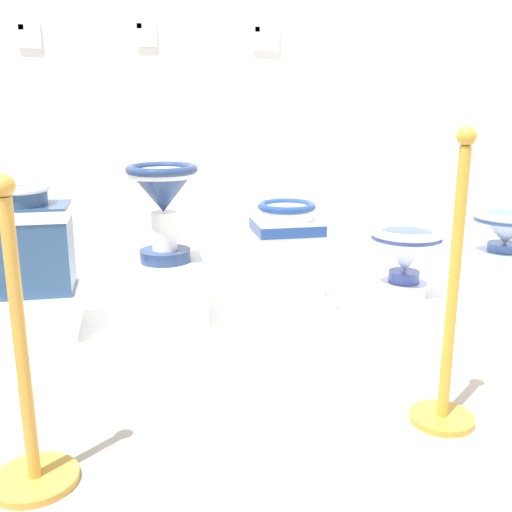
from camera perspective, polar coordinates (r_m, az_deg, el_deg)
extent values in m
cube|color=white|center=(3.23, -4.33, 19.71)|extent=(4.12, 0.06, 2.82)
cube|color=white|center=(2.87, -2.40, -7.18)|extent=(3.49, 1.02, 0.12)
cube|color=white|center=(2.83, -20.43, -5.07)|extent=(0.39, 0.34, 0.20)
cube|color=navy|center=(2.75, -20.97, 0.61)|extent=(0.37, 0.25, 0.38)
cube|color=white|center=(2.72, -21.27, 3.79)|extent=(0.38, 0.26, 0.05)
cylinder|color=navy|center=(2.71, -21.41, 5.29)|extent=(0.21, 0.21, 0.07)
torus|color=white|center=(2.70, -21.49, 6.06)|extent=(0.24, 0.24, 0.04)
cube|color=white|center=(2.87, -8.49, -3.18)|extent=(0.35, 0.37, 0.28)
cylinder|color=navy|center=(2.82, -8.62, 0.05)|extent=(0.24, 0.24, 0.06)
cylinder|color=white|center=(2.79, -8.71, 2.38)|extent=(0.11, 0.11, 0.18)
cone|color=navy|center=(2.76, -8.86, 6.15)|extent=(0.31, 0.31, 0.19)
cylinder|color=white|center=(2.75, -8.93, 7.73)|extent=(0.30, 0.30, 0.03)
torus|color=navy|center=(2.75, -8.95, 8.14)|extent=(0.32, 0.32, 0.04)
cylinder|color=white|center=(2.75, -8.94, 8.04)|extent=(0.22, 0.22, 0.01)
cube|color=white|center=(2.95, 2.83, -4.29)|extent=(0.39, 0.36, 0.10)
cube|color=white|center=(2.88, 2.89, 0.02)|extent=(0.30, 0.28, 0.35)
cube|color=navy|center=(2.85, 2.92, 2.78)|extent=(0.31, 0.29, 0.05)
cylinder|color=white|center=(2.84, 2.94, 4.10)|extent=(0.25, 0.25, 0.06)
torus|color=navy|center=(2.83, 2.95, 4.74)|extent=(0.27, 0.27, 0.04)
cube|color=white|center=(3.04, 13.72, -4.32)|extent=(0.38, 0.33, 0.09)
cylinder|color=silver|center=(3.01, 13.81, -2.98)|extent=(0.23, 0.23, 0.06)
cylinder|color=#324590|center=(3.00, 13.88, -1.90)|extent=(0.15, 0.15, 0.06)
cone|color=silver|center=(2.96, 14.03, 0.43)|extent=(0.34, 0.34, 0.20)
cylinder|color=#324590|center=(2.94, 14.12, 1.90)|extent=(0.34, 0.34, 0.03)
torus|color=silver|center=(2.94, 14.15, 2.27)|extent=(0.36, 0.36, 0.04)
cylinder|color=#324590|center=(2.94, 14.14, 2.18)|extent=(0.24, 0.24, 0.01)
cube|color=white|center=(3.38, 22.25, -2.11)|extent=(0.39, 0.36, 0.19)
cylinder|color=#ACBBD9|center=(3.35, 22.46, -0.04)|extent=(0.29, 0.29, 0.06)
cylinder|color=#385797|center=(3.33, 22.54, 0.79)|extent=(0.17, 0.17, 0.04)
cone|color=#ACBBD9|center=(3.31, 22.70, 2.41)|extent=(0.34, 0.34, 0.15)
cylinder|color=#385797|center=(3.30, 22.80, 3.35)|extent=(0.33, 0.33, 0.03)
torus|color=#ACBBD9|center=(3.30, 22.84, 3.69)|extent=(0.35, 0.35, 0.04)
cylinder|color=#385797|center=(3.30, 22.83, 3.61)|extent=(0.24, 0.24, 0.01)
cube|color=white|center=(3.20, -20.76, 19.03)|extent=(0.10, 0.01, 0.12)
cube|color=#5B9E4C|center=(3.21, -21.45, 19.61)|extent=(0.02, 0.01, 0.02)
cube|color=white|center=(3.17, -10.40, 20.05)|extent=(0.10, 0.01, 0.12)
cube|color=#5B9E4C|center=(3.17, -11.05, 20.68)|extent=(0.02, 0.01, 0.02)
cube|color=white|center=(3.24, 0.95, 20.04)|extent=(0.14, 0.01, 0.13)
cube|color=#5B9E4C|center=(3.23, 0.13, 20.75)|extent=(0.02, 0.01, 0.02)
cylinder|color=gold|center=(2.06, -20.25, -19.28)|extent=(0.26, 0.26, 0.02)
cylinder|color=gold|center=(1.85, -21.47, -7.90)|extent=(0.04, 0.04, 0.85)
sphere|color=gold|center=(1.74, -22.89, 6.17)|extent=(0.06, 0.06, 0.06)
cylinder|color=gold|center=(2.35, 17.22, -14.49)|extent=(0.23, 0.23, 0.02)
cylinder|color=gold|center=(2.15, 18.22, -2.96)|extent=(0.04, 0.04, 0.96)
sphere|color=gold|center=(2.06, 19.38, 10.68)|extent=(0.06, 0.06, 0.06)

